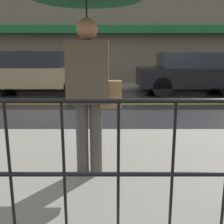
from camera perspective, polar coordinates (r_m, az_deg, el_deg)
ground_plane at (r=8.09m, az=9.00°, el=1.74°), size 80.00×80.00×0.00m
sidewalk_near at (r=3.69m, az=20.72°, el=-11.10°), size 28.00×3.09×0.12m
sidewalk_far at (r=12.09m, az=5.97°, el=5.63°), size 28.00×1.85×0.12m
lane_marking at (r=8.09m, az=9.00°, el=1.77°), size 25.20×0.12×0.01m
building_storefront at (r=13.12m, az=5.75°, el=18.35°), size 28.00×0.85×5.72m
pedestrian at (r=2.92m, az=-5.64°, el=20.11°), size 1.15×1.15×2.17m
car_tan at (r=10.49m, az=-16.32°, el=8.29°), size 4.73×1.85×1.60m
car_black at (r=10.52m, az=16.57°, el=8.19°), size 4.10×1.88×1.55m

